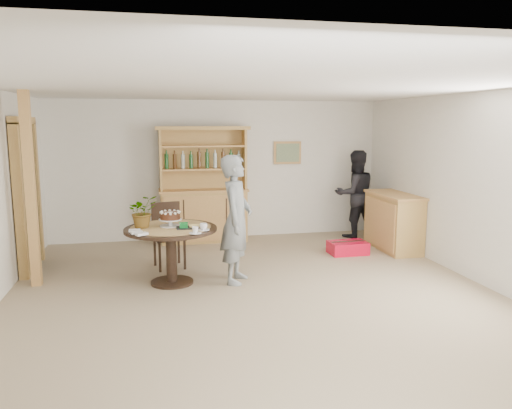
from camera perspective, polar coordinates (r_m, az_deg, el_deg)
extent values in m
plane|color=tan|center=(6.02, 0.26, -11.05)|extent=(7.00, 7.00, 0.00)
cube|color=white|center=(9.14, -4.36, 3.96)|extent=(6.00, 0.04, 2.50)
cube|color=white|center=(2.49, 17.79, -10.93)|extent=(6.00, 0.04, 2.50)
cube|color=white|center=(6.98, 25.13, 1.47)|extent=(0.04, 7.00, 2.50)
cube|color=white|center=(5.66, 0.28, 13.42)|extent=(6.00, 7.00, 0.04)
cube|color=tan|center=(9.34, 3.61, 5.93)|extent=(0.52, 0.03, 0.42)
cube|color=#59724C|center=(9.32, 3.64, 5.92)|extent=(0.44, 0.02, 0.34)
cube|color=black|center=(7.79, -24.76, 0.73)|extent=(0.10, 0.90, 2.10)
cube|color=#D8AE5B|center=(7.30, -25.46, 0.17)|extent=(0.12, 0.10, 2.10)
cube|color=#D8AE5B|center=(8.27, -23.87, 1.24)|extent=(0.12, 0.10, 2.10)
cube|color=#D8AE5B|center=(7.72, -25.16, 8.69)|extent=(0.12, 1.10, 0.10)
cube|color=tan|center=(6.94, -24.38, 1.48)|extent=(0.12, 0.12, 2.50)
cube|color=#D8AE5B|center=(8.96, -5.98, -1.34)|extent=(1.50, 0.50, 0.90)
cube|color=tan|center=(8.88, -6.04, 1.64)|extent=(1.56, 0.54, 0.04)
cube|color=#D8AE5B|center=(8.92, -6.16, 5.22)|extent=(1.50, 0.04, 1.06)
cube|color=#D8AE5B|center=(8.73, -10.85, 5.02)|extent=(0.04, 0.34, 1.06)
cube|color=#D8AE5B|center=(8.88, -1.35, 5.25)|extent=(0.04, 0.34, 1.06)
cube|color=tan|center=(8.79, -6.04, 4.05)|extent=(1.44, 0.32, 0.03)
cube|color=tan|center=(8.76, -6.09, 6.66)|extent=(1.44, 0.32, 0.03)
cube|color=#D8AE5B|center=(8.75, -6.12, 8.69)|extent=(1.62, 0.40, 0.06)
cylinder|color=#194C1E|center=(8.74, -9.73, 4.96)|extent=(0.07, 0.07, 0.28)
cylinder|color=#4C2D14|center=(8.75, -8.68, 4.99)|extent=(0.07, 0.07, 0.28)
cylinder|color=#B2BFB2|center=(8.76, -7.63, 5.02)|extent=(0.07, 0.07, 0.28)
cylinder|color=#194C1E|center=(8.77, -6.58, 5.05)|extent=(0.07, 0.07, 0.28)
cylinder|color=#4C2D14|center=(8.79, -5.54, 5.07)|extent=(0.07, 0.07, 0.28)
cylinder|color=#B2BFB2|center=(8.80, -4.50, 5.10)|extent=(0.07, 0.07, 0.28)
cylinder|color=#194C1E|center=(8.83, -3.47, 5.12)|extent=(0.07, 0.07, 0.28)
cylinder|color=#4C2D14|center=(8.85, -2.44, 5.14)|extent=(0.07, 0.07, 0.28)
cube|color=#D8AE5B|center=(8.64, 15.43, -2.02)|extent=(0.50, 1.20, 0.90)
cube|color=tan|center=(8.56, 15.56, 1.07)|extent=(0.54, 1.26, 0.04)
cylinder|color=black|center=(6.58, -9.73, -2.80)|extent=(1.20, 1.20, 0.04)
cylinder|color=black|center=(6.67, -9.64, -5.91)|extent=(0.14, 0.14, 0.70)
cylinder|color=black|center=(6.77, -9.56, -8.73)|extent=(0.56, 0.56, 0.03)
cylinder|color=tan|center=(6.58, -9.73, -2.59)|extent=(1.04, 1.04, 0.01)
cube|color=black|center=(7.37, -9.90, -3.73)|extent=(0.49, 0.49, 0.04)
cube|color=black|center=(7.51, -10.27, -1.56)|extent=(0.42, 0.11, 0.46)
cube|color=black|center=(7.47, -10.32, 0.10)|extent=(0.42, 0.12, 0.05)
cube|color=black|center=(7.22, -10.93, -5.92)|extent=(0.04, 0.04, 0.44)
cube|color=black|center=(7.30, -8.15, -5.68)|extent=(0.03, 0.04, 0.44)
cube|color=black|center=(7.56, -11.49, -5.24)|extent=(0.04, 0.04, 0.44)
cube|color=black|center=(7.64, -8.83, -5.02)|extent=(0.03, 0.04, 0.44)
cylinder|color=white|center=(6.62, -9.75, -2.41)|extent=(0.28, 0.28, 0.01)
cylinder|color=white|center=(6.62, -9.76, -2.07)|extent=(0.05, 0.05, 0.08)
cylinder|color=white|center=(6.61, -9.77, -1.69)|extent=(0.30, 0.30, 0.01)
cylinder|color=#4C2615|center=(6.60, -9.78, -1.26)|extent=(0.26, 0.26, 0.09)
cylinder|color=white|center=(6.59, -9.79, -0.87)|extent=(0.08, 0.08, 0.01)
sphere|color=white|center=(6.60, -8.75, -0.85)|extent=(0.04, 0.04, 0.04)
sphere|color=white|center=(6.65, -8.92, -0.76)|extent=(0.04, 0.04, 0.04)
sphere|color=white|center=(6.69, -9.32, -0.71)|extent=(0.04, 0.04, 0.04)
sphere|color=white|center=(6.71, -9.83, -0.70)|extent=(0.04, 0.04, 0.04)
sphere|color=white|center=(6.69, -10.34, -0.74)|extent=(0.04, 0.04, 0.04)
sphere|color=white|center=(6.65, -10.71, -0.82)|extent=(0.04, 0.04, 0.04)
sphere|color=white|center=(6.59, -10.84, -0.92)|extent=(0.04, 0.04, 0.04)
sphere|color=white|center=(6.53, -10.69, -1.00)|extent=(0.04, 0.04, 0.04)
sphere|color=white|center=(6.49, -10.29, -1.06)|extent=(0.04, 0.04, 0.04)
sphere|color=white|center=(6.47, -9.75, -1.06)|extent=(0.04, 0.04, 0.04)
sphere|color=white|center=(6.49, -9.23, -1.02)|extent=(0.04, 0.04, 0.04)
sphere|color=white|center=(6.54, -8.86, -0.94)|extent=(0.04, 0.04, 0.04)
imported|color=#3F7233|center=(6.58, -12.84, -0.77)|extent=(0.47, 0.44, 0.42)
cube|color=black|center=(6.47, -7.74, -2.64)|extent=(0.30, 0.20, 0.01)
cube|color=#0C7025|center=(6.46, -8.28, -2.36)|extent=(0.10, 0.10, 0.06)
cube|color=#0C7025|center=(6.45, -8.29, -2.05)|extent=(0.11, 0.02, 0.01)
cylinder|color=white|center=(6.33, -6.01, -2.89)|extent=(0.15, 0.15, 0.01)
imported|color=white|center=(6.32, -6.02, -2.51)|extent=(0.10, 0.10, 0.08)
cylinder|color=white|center=(6.15, -6.96, -3.26)|extent=(0.15, 0.15, 0.01)
imported|color=white|center=(6.14, -6.97, -2.88)|extent=(0.08, 0.08, 0.07)
cube|color=white|center=(6.38, -13.71, -2.91)|extent=(0.14, 0.08, 0.03)
cube|color=white|center=(6.26, -13.47, -3.12)|extent=(0.16, 0.11, 0.03)
cube|color=white|center=(6.16, -12.93, -3.30)|extent=(0.16, 0.14, 0.03)
imported|color=slate|center=(6.55, -2.26, -1.71)|extent=(0.60, 0.72, 1.69)
imported|color=black|center=(9.36, 11.25, 1.18)|extent=(0.83, 0.67, 1.61)
cube|color=red|center=(8.24, 10.44, -4.88)|extent=(0.61, 0.41, 0.20)
cube|color=black|center=(8.21, 10.46, -4.17)|extent=(0.56, 0.05, 0.01)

